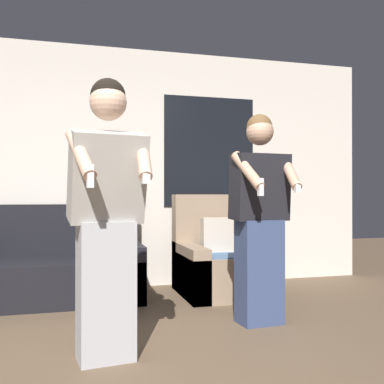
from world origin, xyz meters
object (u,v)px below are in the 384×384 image
couch (52,269)px  person_right (260,218)px  armchair (218,262)px  person_left (107,218)px

couch → person_right: person_right is taller
couch → person_right: 2.17m
couch → armchair: 1.70m
armchair → person_right: 1.27m
couch → armchair: armchair is taller
couch → person_right: bearing=-37.9°
armchair → person_right: (-0.03, -1.15, 0.53)m
person_left → person_right: (1.26, 0.51, -0.04)m
couch → person_left: (0.40, -1.80, 0.59)m
armchair → person_left: bearing=-127.8°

